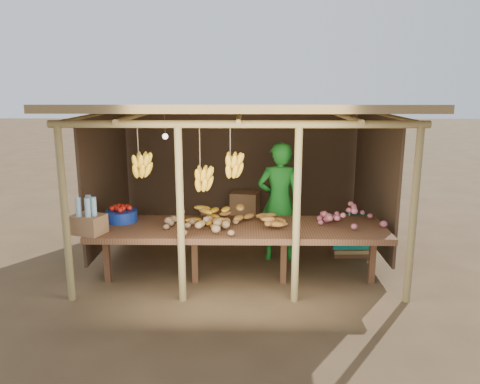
{
  "coord_description": "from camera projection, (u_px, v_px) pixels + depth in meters",
  "views": [
    {
      "loc": [
        0.09,
        -6.91,
        2.65
      ],
      "look_at": [
        0.0,
        0.0,
        1.05
      ],
      "focal_mm": 35.0,
      "sensor_mm": 36.0,
      "label": 1
    }
  ],
  "objects": [
    {
      "name": "tomato_basin",
      "position": [
        121.0,
        215.0,
        6.45
      ],
      "size": [
        0.43,
        0.43,
        0.23
      ],
      "rotation": [
        0.0,
        0.0,
        -0.33
      ],
      "color": "navy",
      "rests_on": "counter"
    },
    {
      "name": "carton_stack",
      "position": [
        235.0,
        216.0,
        8.43
      ],
      "size": [
        1.05,
        0.46,
        0.75
      ],
      "color": "#88603D",
      "rests_on": "ground"
    },
    {
      "name": "ground",
      "position": [
        240.0,
        257.0,
        7.33
      ],
      "size": [
        60.0,
        60.0,
        0.0
      ],
      "primitive_type": "plane",
      "color": "brown",
      "rests_on": "ground"
    },
    {
      "name": "sweet_potato_heap",
      "position": [
        247.0,
        211.0,
        6.29
      ],
      "size": [
        1.07,
        0.89,
        0.36
      ],
      "primitive_type": null,
      "rotation": [
        0.0,
        0.0,
        -0.43
      ],
      "color": "#A66C2A",
      "rests_on": "counter"
    },
    {
      "name": "potato_heap",
      "position": [
        199.0,
        217.0,
        6.02
      ],
      "size": [
        1.11,
        0.9,
        0.36
      ],
      "primitive_type": null,
      "rotation": [
        0.0,
        0.0,
        0.39
      ],
      "color": "#8D6B49",
      "rests_on": "counter"
    },
    {
      "name": "vendor",
      "position": [
        279.0,
        202.0,
        7.09
      ],
      "size": [
        0.68,
        0.46,
        1.82
      ],
      "primitive_type": "imported",
      "rotation": [
        0.0,
        0.0,
        3.18
      ],
      "color": "#186F1E",
      "rests_on": "ground"
    },
    {
      "name": "counter",
      "position": [
        239.0,
        231.0,
        6.24
      ],
      "size": [
        3.9,
        1.05,
        0.8
      ],
      "color": "brown",
      "rests_on": "ground"
    },
    {
      "name": "bottle_box",
      "position": [
        88.0,
        219.0,
        5.9
      ],
      "size": [
        0.46,
        0.41,
        0.48
      ],
      "color": "#88603D",
      "rests_on": "counter"
    },
    {
      "name": "tarp_crate",
      "position": [
        350.0,
        235.0,
        7.43
      ],
      "size": [
        0.64,
        0.56,
        0.75
      ],
      "color": "brown",
      "rests_on": "ground"
    },
    {
      "name": "burlap_sacks",
      "position": [
        139.0,
        227.0,
        8.02
      ],
      "size": [
        0.82,
        0.43,
        0.58
      ],
      "color": "#432F1F",
      "rests_on": "ground"
    },
    {
      "name": "onion_heap",
      "position": [
        351.0,
        213.0,
        6.23
      ],
      "size": [
        1.04,
        0.84,
        0.36
      ],
      "primitive_type": null,
      "rotation": [
        0.0,
        0.0,
        -0.38
      ],
      "color": "#A8525E",
      "rests_on": "counter"
    },
    {
      "name": "stall_structure",
      "position": [
        235.0,
        135.0,
        6.92
      ],
      "size": [
        4.7,
        3.5,
        2.43
      ],
      "color": "#9E8751",
      "rests_on": "ground"
    },
    {
      "name": "banana_pile",
      "position": [
        215.0,
        210.0,
        6.37
      ],
      "size": [
        0.73,
        0.53,
        0.35
      ],
      "primitive_type": null,
      "rotation": [
        0.0,
        0.0,
        0.22
      ],
      "color": "gold",
      "rests_on": "counter"
    }
  ]
}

